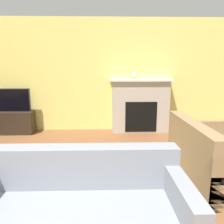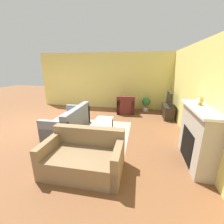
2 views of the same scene
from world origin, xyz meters
TOP-DOWN VIEW (x-y plane):
  - wall_back at (0.00, 5.15)m, footprint 8.67×0.06m
  - area_rug at (0.28, 2.51)m, footprint 2.33×1.76m
  - fireplace at (1.33, 4.94)m, footprint 1.48×0.41m
  - tv_stand at (-1.76, 4.85)m, footprint 1.05×0.37m
  - tv at (-1.76, 4.85)m, footprint 0.97×0.06m
  - couch_sectional at (0.27, 1.43)m, footprint 1.84×0.88m
  - couch_loveseat at (2.03, 2.62)m, footprint 0.96×1.58m
  - coffee_table at (0.28, 2.54)m, footprint 1.13×0.56m
  - mantel_clock at (1.15, 4.94)m, footprint 0.16×0.07m

SIDE VIEW (x-z plane):
  - area_rug at x=0.28m, z-range 0.00..0.00m
  - tv_stand at x=-1.76m, z-range 0.00..0.53m
  - couch_loveseat at x=2.03m, z-range -0.12..0.70m
  - couch_sectional at x=0.27m, z-range -0.12..0.70m
  - coffee_table at x=0.28m, z-range 0.17..0.57m
  - fireplace at x=1.33m, z-range 0.03..1.31m
  - tv at x=-1.76m, z-range 0.53..1.07m
  - wall_back at x=0.00m, z-range 0.00..2.70m
  - mantel_clock at x=1.15m, z-range 1.29..1.48m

